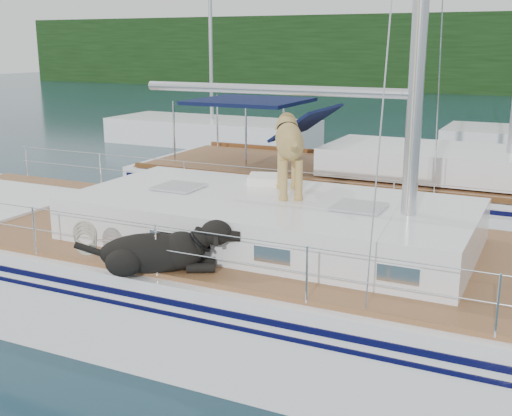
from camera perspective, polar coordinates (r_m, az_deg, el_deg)
The scene contains 6 objects.
ground at distance 9.28m, azimuth -3.37°, elevation -9.55°, with size 120.00×120.00×0.00m, color black.
tree_line at distance 52.56m, azimuth 21.69°, elevation 12.63°, with size 90.00×3.00×6.00m, color black.
shore_bank at distance 53.85m, azimuth 21.56°, elevation 10.09°, with size 92.00×1.00×1.20m, color #595147.
main_sailboat at distance 8.98m, azimuth -2.89°, elevation -5.69°, with size 12.00×4.18×14.01m.
neighbor_sailboat at distance 13.84m, azimuth 11.85°, elevation 1.01°, with size 11.00×3.50×13.30m.
bg_boat_west at distance 24.83m, azimuth -3.91°, elevation 6.72°, with size 8.00×3.00×11.65m.
Camera 1 is at (4.15, -7.39, 3.77)m, focal length 45.00 mm.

